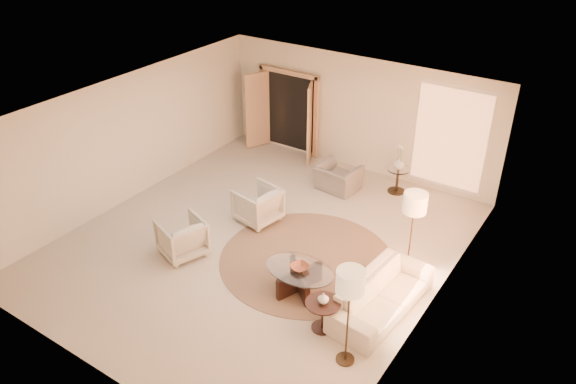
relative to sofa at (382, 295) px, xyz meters
The scene contains 18 objects.
room 3.09m from the sofa, behind, with size 7.04×8.04×2.83m.
windows_right 1.31m from the sofa, 43.62° to the left, with size 0.10×6.40×2.40m, color #FF9E66, non-canonical shape.
window_back_corner 4.57m from the sofa, 97.23° to the left, with size 1.70×0.10×2.40m, color #FF9E66, non-canonical shape.
curtains_right 1.84m from the sofa, 69.72° to the left, with size 0.06×5.20×2.60m, color beige, non-canonical shape.
french_doors 6.45m from the sofa, 138.03° to the left, with size 1.95×0.66×2.16m.
area_rug 1.87m from the sofa, 164.75° to the left, with size 3.33×3.33×0.01m, color #483224.
sofa is the anchor object (origin of this frame).
armchair_left 3.57m from the sofa, 161.86° to the left, with size 0.81×0.76×0.84m, color beige.
armchair_right 3.94m from the sofa, behind, with size 0.80×0.75×0.82m, color beige.
accent_chair 4.15m from the sofa, 129.58° to the left, with size 0.94×0.61×0.82m, color gray.
coffee_table 1.46m from the sofa, 166.47° to the right, with size 1.55×1.55×0.47m.
end_table 1.11m from the sofa, 122.55° to the right, with size 0.57×0.57×0.54m.
side_table 4.13m from the sofa, 110.55° to the left, with size 0.52×0.52×0.60m.
floor_lamp_near 1.60m from the sofa, 91.32° to the left, with size 0.41×0.41×1.71m.
floor_lamp_far 1.74m from the sofa, 88.25° to the right, with size 0.41×0.41×1.69m.
bowl 1.47m from the sofa, 166.47° to the right, with size 0.31×0.31×0.08m, color brown.
end_vase 1.15m from the sofa, 122.55° to the right, with size 0.18×0.18×0.18m, color silver.
side_vase 4.15m from the sofa, 110.55° to the left, with size 0.25×0.25×0.26m, color silver.
Camera 1 is at (5.56, -7.37, 6.46)m, focal length 35.00 mm.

